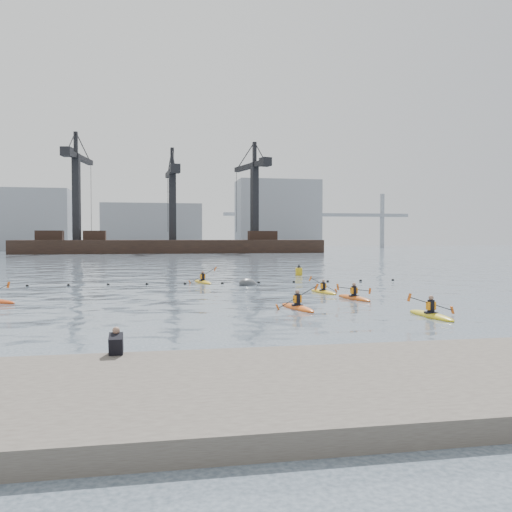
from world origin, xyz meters
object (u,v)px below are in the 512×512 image
(kayaker_1, at_px, (431,314))
(kayaker_4, at_px, (354,297))
(nav_buoy, at_px, (299,271))
(kayaker_0, at_px, (297,307))
(mooring_buoy, at_px, (248,285))
(kayaker_5, at_px, (203,281))
(kayaker_3, at_px, (323,291))

(kayaker_1, xyz_separation_m, kayaker_4, (-0.89, 7.70, -0.00))
(kayaker_1, bearing_deg, nav_buoy, 83.85)
(kayaker_0, relative_size, mooring_buoy, 1.82)
(nav_buoy, bearing_deg, kayaker_1, -92.44)
(kayaker_5, bearing_deg, kayaker_1, -82.29)
(kayaker_5, height_order, nav_buoy, kayaker_5)
(mooring_buoy, bearing_deg, kayaker_1, -73.35)
(kayaker_1, distance_m, mooring_buoy, 19.40)
(kayaker_3, relative_size, kayaker_5, 0.90)
(kayaker_5, bearing_deg, mooring_buoy, -52.26)
(kayaker_0, xyz_separation_m, mooring_buoy, (-0.08, 14.62, -0.11))
(kayaker_3, distance_m, kayaker_5, 12.02)
(kayaker_3, bearing_deg, mooring_buoy, 107.31)
(kayaker_4, distance_m, nav_buoy, 20.54)
(kayaker_1, bearing_deg, kayaker_3, 94.06)
(kayaker_4, xyz_separation_m, nav_buoy, (2.09, 20.44, 0.27))
(mooring_buoy, bearing_deg, kayaker_5, 142.94)
(nav_buoy, bearing_deg, kayaker_0, -105.43)
(kayaker_0, xyz_separation_m, kayaker_1, (5.47, -3.96, 0.00))
(kayaker_5, xyz_separation_m, mooring_buoy, (3.37, -2.55, -0.11))
(kayaker_0, bearing_deg, kayaker_3, 51.79)
(kayaker_0, xyz_separation_m, nav_buoy, (6.67, 24.18, 0.27))
(kayaker_1, relative_size, mooring_buoy, 1.84)
(kayaker_3, distance_m, kayaker_4, 3.98)
(kayaker_3, relative_size, nav_buoy, 2.57)
(kayaker_3, relative_size, kayaker_4, 0.89)
(mooring_buoy, bearing_deg, kayaker_0, -89.67)
(kayaker_5, bearing_deg, kayaker_4, -74.30)
(kayaker_1, height_order, kayaker_5, kayaker_5)
(kayaker_4, xyz_separation_m, mooring_buoy, (-4.66, 10.88, -0.11))
(kayaker_3, height_order, mooring_buoy, kayaker_3)
(kayaker_4, bearing_deg, kayaker_5, -69.48)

